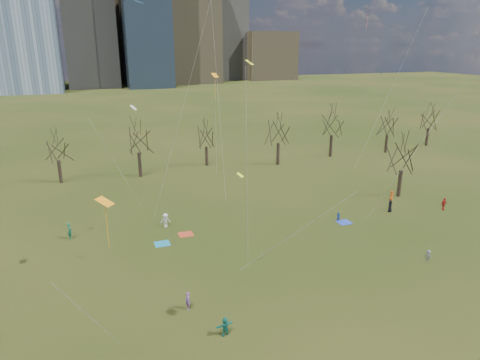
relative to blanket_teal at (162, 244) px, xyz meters
name	(u,v)px	position (x,y,z in m)	size (l,w,h in m)	color
ground	(289,300)	(8.10, -14.25, -0.01)	(500.00, 500.00, 0.00)	black
downtown_skyline	(99,6)	(5.66, 196.39, 38.99)	(212.50, 78.00, 118.00)	slate
bare_tree_row	(185,140)	(8.01, 22.97, 6.10)	(113.04, 29.80, 9.50)	black
blanket_teal	(162,244)	(0.00, 0.00, 0.00)	(1.60, 1.50, 0.03)	teal
blanket_navy	(344,222)	(21.66, -1.67, 0.00)	(1.60, 1.50, 0.03)	#2841BE
blanket_crimson	(186,234)	(2.94, 1.46, 0.00)	(1.60, 1.50, 0.03)	#B93E25
person_3	(428,256)	(23.95, -12.88, 0.61)	(0.81, 0.46, 1.25)	slate
person_5	(225,326)	(1.66, -16.73, 0.74)	(1.39, 0.44, 1.50)	#1B7C6A
person_6	(390,206)	(29.07, -0.76, 0.74)	(0.74, 0.48, 1.51)	black
person_7	(188,301)	(-0.16, -12.61, 0.75)	(0.56, 0.37, 1.53)	#8550A1
person_8	(338,217)	(21.13, -1.15, 0.56)	(0.56, 0.44, 1.15)	#294AB3
person_9	(166,220)	(1.21, 4.29, 0.84)	(1.11, 0.64, 1.71)	silver
person_10	(444,204)	(36.03, -2.55, 0.80)	(0.96, 0.40, 1.64)	red
person_12	(392,196)	(32.09, 2.73, 0.66)	(0.66, 0.43, 1.36)	#E25C19
person_13	(70,231)	(-9.28, 4.73, 0.93)	(0.69, 0.45, 1.88)	#166544
kites_airborne	(216,114)	(6.20, -0.38, 13.73)	(60.93, 44.96, 36.86)	orange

